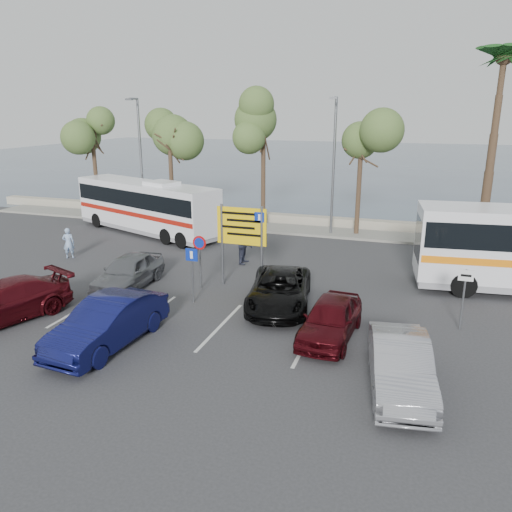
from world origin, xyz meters
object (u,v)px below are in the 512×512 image
(street_lamp_left, at_px, (140,154))
(street_lamp_right, at_px, (334,160))
(car_blue, at_px, (108,323))
(direction_sign, at_px, (242,232))
(suv_black, at_px, (279,290))
(coach_bus_left, at_px, (146,208))
(car_silver_a, at_px, (128,272))
(pedestrian_near, at_px, (68,243))
(pedestrian_far, at_px, (246,244))
(car_silver_b, at_px, (400,365))
(car_maroon, at_px, (1,302))
(car_red, at_px, (331,319))

(street_lamp_left, relative_size, street_lamp_right, 1.00)
(car_blue, bearing_deg, direction_sign, 76.12)
(street_lamp_left, height_order, suv_black, street_lamp_left)
(coach_bus_left, bearing_deg, street_lamp_right, 15.37)
(car_silver_a, bearing_deg, pedestrian_near, 148.57)
(street_lamp_right, xyz_separation_m, pedestrian_far, (-3.00, -7.02, -3.60))
(car_silver_a, distance_m, car_silver_b, 12.52)
(street_lamp_left, relative_size, car_silver_b, 1.81)
(street_lamp_right, relative_size, car_silver_b, 1.81)
(car_maroon, xyz_separation_m, suv_black, (9.18, 4.57, -0.04))
(street_lamp_left, height_order, pedestrian_far, street_lamp_left)
(pedestrian_far, bearing_deg, coach_bus_left, 63.35)
(street_lamp_right, bearing_deg, pedestrian_near, -142.79)
(car_maroon, distance_m, pedestrian_far, 11.30)
(pedestrian_near, bearing_deg, direction_sign, 146.19)
(street_lamp_left, distance_m, suv_black, 18.26)
(direction_sign, height_order, suv_black, direction_sign)
(street_lamp_right, height_order, car_red, street_lamp_right)
(coach_bus_left, bearing_deg, direction_sign, -39.10)
(street_lamp_left, relative_size, car_blue, 1.68)
(car_maroon, relative_size, pedestrian_far, 2.51)
(car_blue, bearing_deg, pedestrian_far, 87.49)
(car_silver_a, xyz_separation_m, car_silver_b, (11.58, -4.76, 0.00))
(street_lamp_right, bearing_deg, direction_sign, -100.94)
(car_blue, relative_size, car_silver_b, 1.08)
(coach_bus_left, xyz_separation_m, car_red, (13.56, -11.15, -0.88))
(car_maroon, bearing_deg, car_red, 32.38)
(car_maroon, distance_m, car_silver_b, 13.98)
(direction_sign, distance_m, suv_black, 3.26)
(car_silver_a, relative_size, pedestrian_near, 2.66)
(street_lamp_right, distance_m, car_silver_b, 17.93)
(suv_black, distance_m, pedestrian_far, 5.93)
(car_maroon, height_order, pedestrian_near, pedestrian_near)
(coach_bus_left, distance_m, suv_black, 14.37)
(car_silver_b, height_order, pedestrian_far, pedestrian_far)
(car_maroon, height_order, car_red, car_maroon)
(direction_sign, xyz_separation_m, pedestrian_near, (-10.00, 1.21, -1.62))
(car_silver_a, bearing_deg, street_lamp_left, 114.89)
(direction_sign, distance_m, car_blue, 7.24)
(car_red, bearing_deg, street_lamp_right, 103.79)
(street_lamp_left, bearing_deg, direction_sign, -43.17)
(street_lamp_left, distance_m, car_blue, 19.54)
(street_lamp_right, height_order, car_silver_b, street_lamp_right)
(car_maroon, relative_size, suv_black, 1.01)
(car_blue, bearing_deg, street_lamp_left, 121.68)
(direction_sign, relative_size, car_blue, 0.75)
(street_lamp_left, height_order, car_maroon, street_lamp_left)
(coach_bus_left, bearing_deg, car_blue, -64.15)
(car_silver_a, xyz_separation_m, car_blue, (2.40, -5.00, 0.06))
(coach_bus_left, relative_size, suv_black, 2.21)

